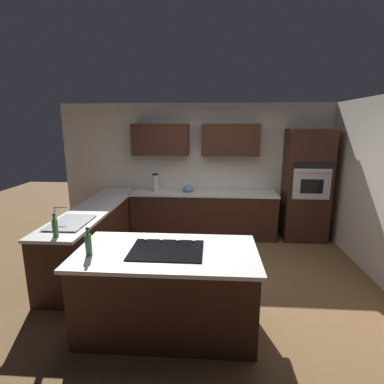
% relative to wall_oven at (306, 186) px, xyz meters
% --- Properties ---
extents(ground_plane, '(14.00, 14.00, 0.00)m').
position_rel_wall_oven_xyz_m(ground_plane, '(1.85, 1.72, -1.06)').
color(ground_plane, brown).
extents(wall_back, '(6.00, 0.44, 2.60)m').
position_rel_wall_oven_xyz_m(wall_back, '(1.91, -0.33, 0.38)').
color(wall_back, silver).
rests_on(wall_back, ground).
extents(wall_left, '(0.10, 4.00, 2.60)m').
position_rel_wall_oven_xyz_m(wall_left, '(-0.60, 1.42, 0.24)').
color(wall_left, silver).
rests_on(wall_left, ground).
extents(lower_cabinets_back, '(2.80, 0.60, 0.86)m').
position_rel_wall_oven_xyz_m(lower_cabinets_back, '(1.95, -0.00, -0.63)').
color(lower_cabinets_back, '#381E14').
rests_on(lower_cabinets_back, ground).
extents(countertop_back, '(2.84, 0.64, 0.04)m').
position_rel_wall_oven_xyz_m(countertop_back, '(1.95, -0.00, -0.18)').
color(countertop_back, silver).
rests_on(countertop_back, lower_cabinets_back).
extents(lower_cabinets_side, '(0.60, 2.90, 0.86)m').
position_rel_wall_oven_xyz_m(lower_cabinets_side, '(3.67, 1.17, -0.63)').
color(lower_cabinets_side, '#381E14').
rests_on(lower_cabinets_side, ground).
extents(countertop_side, '(0.64, 2.94, 0.04)m').
position_rel_wall_oven_xyz_m(countertop_side, '(3.67, 1.17, -0.18)').
color(countertop_side, silver).
rests_on(countertop_side, lower_cabinets_side).
extents(island_base, '(1.83, 0.93, 0.86)m').
position_rel_wall_oven_xyz_m(island_base, '(2.25, 2.79, -0.63)').
color(island_base, '#381E14').
rests_on(island_base, ground).
extents(island_top, '(1.91, 1.01, 0.04)m').
position_rel_wall_oven_xyz_m(island_top, '(2.25, 2.79, -0.18)').
color(island_top, silver).
rests_on(island_top, island_base).
extents(wall_oven, '(0.80, 0.66, 2.11)m').
position_rel_wall_oven_xyz_m(wall_oven, '(0.00, 0.00, 0.00)').
color(wall_oven, '#381E14').
rests_on(wall_oven, ground).
extents(sink_unit, '(0.46, 0.70, 0.23)m').
position_rel_wall_oven_xyz_m(sink_unit, '(3.68, 2.00, -0.14)').
color(sink_unit, '#515456').
rests_on(sink_unit, countertop_side).
extents(cooktop, '(0.76, 0.56, 0.03)m').
position_rel_wall_oven_xyz_m(cooktop, '(2.25, 2.79, -0.15)').
color(cooktop, black).
rests_on(cooktop, island_top).
extents(blender, '(0.15, 0.15, 0.35)m').
position_rel_wall_oven_xyz_m(blender, '(2.90, -0.02, -0.01)').
color(blender, beige).
rests_on(blender, countertop_back).
extents(mixing_bowl, '(0.23, 0.23, 0.13)m').
position_rel_wall_oven_xyz_m(mixing_bowl, '(2.25, -0.02, -0.10)').
color(mixing_bowl, '#668CB2').
rests_on(mixing_bowl, countertop_back).
extents(dish_soap_bottle, '(0.07, 0.07, 0.29)m').
position_rel_wall_oven_xyz_m(dish_soap_bottle, '(3.62, 2.48, -0.04)').
color(dish_soap_bottle, '#336B38').
rests_on(dish_soap_bottle, countertop_side).
extents(oil_bottle, '(0.07, 0.07, 0.30)m').
position_rel_wall_oven_xyz_m(oil_bottle, '(3.02, 2.96, -0.04)').
color(oil_bottle, '#336B38').
rests_on(oil_bottle, island_top).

